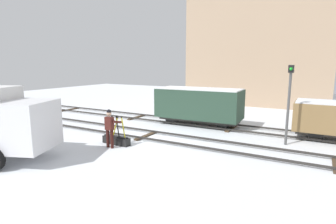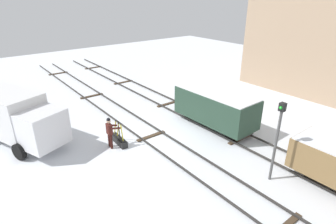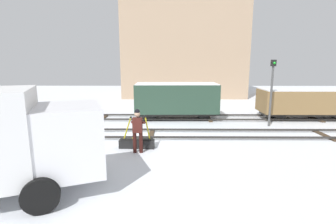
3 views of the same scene
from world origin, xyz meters
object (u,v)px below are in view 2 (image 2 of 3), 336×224
at_px(delivery_truck, 18,117).
at_px(freight_car_far_end, 215,107).
at_px(switch_lever_frame, 119,139).
at_px(rail_worker, 110,131).
at_px(signal_post, 277,135).

bearing_deg(delivery_truck, freight_car_far_end, 41.53).
height_order(switch_lever_frame, rail_worker, rail_worker).
xyz_separation_m(rail_worker, freight_car_far_end, (1.72, 6.45, 0.33)).
xyz_separation_m(rail_worker, signal_post, (7.12, 4.52, 1.31)).
height_order(rail_worker, signal_post, signal_post).
distance_m(rail_worker, freight_car_far_end, 6.68).
xyz_separation_m(delivery_truck, signal_post, (10.62, 8.29, 0.69)).
relative_size(switch_lever_frame, rail_worker, 0.84).
bearing_deg(delivery_truck, switch_lever_frame, 30.61).
bearing_deg(freight_car_far_end, delivery_truck, -118.71).
xyz_separation_m(rail_worker, delivery_truck, (-3.50, -3.77, 0.62)).
relative_size(signal_post, freight_car_far_end, 0.71).
bearing_deg(signal_post, delivery_truck, -142.02).
bearing_deg(signal_post, switch_lever_frame, -151.30).
relative_size(switch_lever_frame, freight_car_far_end, 0.28).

